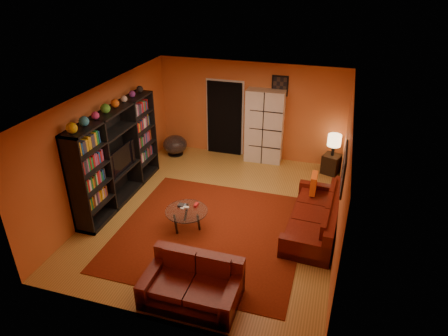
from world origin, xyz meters
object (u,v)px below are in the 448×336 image
(storage_cabinet, at_px, (264,127))
(table_lamp, at_px, (334,141))
(side_table, at_px, (331,164))
(entertainment_unit, at_px, (117,156))
(coffee_table, at_px, (187,213))
(sofa, at_px, (318,218))
(tv, at_px, (118,159))
(loveseat, at_px, (193,283))
(bowl_chair, at_px, (175,145))

(storage_cabinet, height_order, table_lamp, storage_cabinet)
(side_table, bearing_deg, entertainment_unit, -150.28)
(coffee_table, bearing_deg, sofa, 16.13)
(entertainment_unit, distance_m, tv, 0.08)
(sofa, relative_size, coffee_table, 2.74)
(entertainment_unit, relative_size, sofa, 1.29)
(loveseat, distance_m, table_lamp, 5.37)
(tv, bearing_deg, side_table, -59.57)
(loveseat, height_order, coffee_table, loveseat)
(tv, bearing_deg, sofa, -89.28)
(coffee_table, bearing_deg, tv, 159.78)
(table_lamp, bearing_deg, side_table, 0.00)
(sofa, distance_m, loveseat, 2.99)
(loveseat, xyz_separation_m, coffee_table, (-0.78, 1.69, 0.10))
(tv, xyz_separation_m, table_lamp, (4.47, 2.63, -0.11))
(tv, relative_size, sofa, 0.43)
(sofa, bearing_deg, table_lamp, 90.36)
(tv, relative_size, bowl_chair, 1.47)
(side_table, bearing_deg, loveseat, -110.37)
(tv, relative_size, table_lamp, 1.79)
(entertainment_unit, bearing_deg, tv, -42.60)
(tv, distance_m, sofa, 4.42)
(entertainment_unit, bearing_deg, coffee_table, -20.95)
(sofa, relative_size, bowl_chair, 3.46)
(side_table, height_order, table_lamp, table_lamp)
(coffee_table, relative_size, bowl_chair, 1.26)
(coffee_table, distance_m, storage_cabinet, 3.67)
(bowl_chair, height_order, side_table, bowl_chair)
(storage_cabinet, bearing_deg, loveseat, -92.13)
(entertainment_unit, height_order, storage_cabinet, entertainment_unit)
(entertainment_unit, relative_size, tv, 3.03)
(storage_cabinet, xyz_separation_m, side_table, (1.81, -0.22, -0.73))
(entertainment_unit, distance_m, bowl_chair, 2.57)
(tv, xyz_separation_m, sofa, (4.36, 0.05, -0.72))
(coffee_table, height_order, bowl_chair, bowl_chair)
(storage_cabinet, xyz_separation_m, bowl_chair, (-2.43, -0.36, -0.69))
(entertainment_unit, xyz_separation_m, coffee_table, (1.89, -0.72, -0.67))
(coffee_table, distance_m, side_table, 4.23)
(storage_cabinet, bearing_deg, sofa, -60.28)
(storage_cabinet, distance_m, bowl_chair, 2.55)
(loveseat, distance_m, coffee_table, 1.87)
(sofa, relative_size, side_table, 4.65)
(storage_cabinet, distance_m, table_lamp, 1.82)
(side_table, bearing_deg, storage_cabinet, 173.15)
(entertainment_unit, xyz_separation_m, table_lamp, (4.53, 2.58, -0.16))
(entertainment_unit, height_order, coffee_table, entertainment_unit)
(entertainment_unit, height_order, table_lamp, entertainment_unit)
(storage_cabinet, bearing_deg, side_table, -8.46)
(table_lamp, bearing_deg, sofa, -92.46)
(coffee_table, height_order, side_table, side_table)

